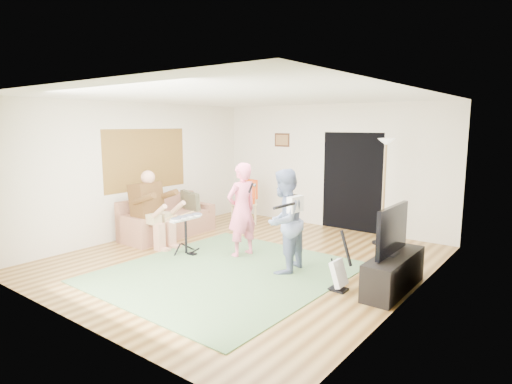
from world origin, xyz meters
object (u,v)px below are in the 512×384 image
dining_chair (245,209)px  tv_cabinet (394,273)px  television (392,230)px  drum_kit (186,237)px  guitar_spare (339,273)px  torchiere_lamp (385,172)px  guitarist (284,221)px  singer (242,210)px  sofa (166,223)px

dining_chair → tv_cabinet: size_ratio=0.73×
tv_cabinet → television: television is taller
drum_kit → dining_chair: bearing=104.0°
television → guitar_spare: bearing=-138.8°
drum_kit → guitar_spare: 2.92m
guitar_spare → torchiere_lamp: bearing=99.0°
guitarist → television: (1.58, 0.29, 0.05)m
singer → torchiere_lamp: (1.65, 2.21, 0.56)m
guitar_spare → television: bearing=41.2°
drum_kit → torchiere_lamp: 3.85m
guitarist → tv_cabinet: 1.74m
singer → torchiere_lamp: size_ratio=0.81×
guitarist → tv_cabinet: size_ratio=1.14×
tv_cabinet → singer: bearing=-178.9°
dining_chair → television: size_ratio=1.02×
guitar_spare → guitarist: bearing=170.2°
dining_chair → tv_cabinet: bearing=-9.9°
drum_kit → singer: size_ratio=0.43×
dining_chair → tv_cabinet: dining_chair is taller
singer → tv_cabinet: singer is taller
singer → guitar_spare: (2.07, -0.42, -0.57)m
drum_kit → guitar_spare: size_ratio=0.82×
guitar_spare → dining_chair: size_ratio=0.84×
singer → tv_cabinet: size_ratio=1.16×
sofa → guitar_spare: bearing=-7.4°
drum_kit → television: (3.45, 0.57, 0.54)m
torchiere_lamp → tv_cabinet: (1.00, -2.16, -1.13)m
guitarist → tv_cabinet: bearing=94.2°
torchiere_lamp → sofa: bearing=-151.2°
sofa → guitar_spare: guitar_spare is taller
drum_kit → dining_chair: dining_chair is taller
dining_chair → guitar_spare: bearing=-19.1°
torchiere_lamp → guitar_spare: bearing=-81.0°
guitar_spare → television: 0.93m
drum_kit → torchiere_lamp: bearing=47.6°
dining_chair → torchiere_lamp: bearing=20.3°
torchiere_lamp → dining_chair: (-3.09, -0.34, -1.01)m
guitarist → guitar_spare: (1.04, -0.18, -0.56)m
dining_chair → sofa: bearing=-97.6°
torchiere_lamp → dining_chair: bearing=-173.8°
singer → tv_cabinet: bearing=103.3°
singer → guitar_spare: singer is taller
television → dining_chair: bearing=155.7°
sofa → tv_cabinet: 4.79m
torchiere_lamp → television: bearing=-66.2°
sofa → drum_kit: 1.44m
dining_chair → singer: bearing=-38.4°
guitarist → dining_chair: size_ratio=1.56×
television → singer: bearing=-178.9°
sofa → torchiere_lamp: torchiere_lamp is taller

